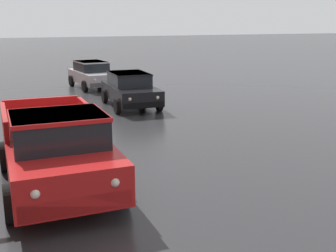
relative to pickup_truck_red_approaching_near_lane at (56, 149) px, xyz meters
name	(u,v)px	position (x,y,z in m)	size (l,w,h in m)	color
pickup_truck_red_approaching_near_lane	(56,149)	(0.00, 0.00, 0.00)	(2.35, 5.00, 1.76)	red
sedan_black_parked_kerbside_close	(130,89)	(4.37, 7.98, -0.13)	(2.10, 4.10, 1.42)	black
sedan_silver_parked_kerbside_mid	(92,74)	(4.18, 13.73, -0.13)	(2.08, 3.99, 1.42)	#B7B7BC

